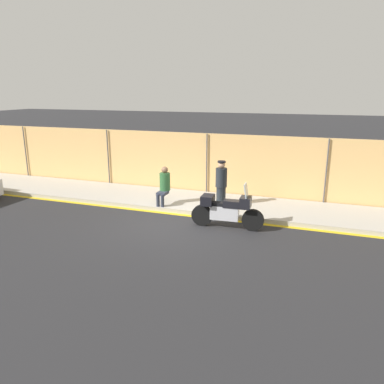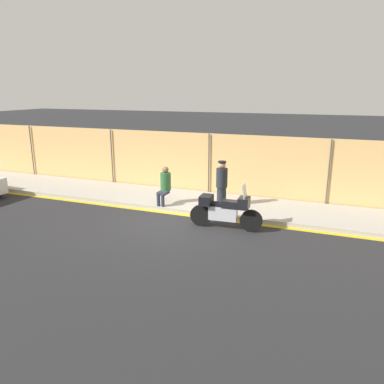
{
  "view_description": "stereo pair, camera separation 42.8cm",
  "coord_description": "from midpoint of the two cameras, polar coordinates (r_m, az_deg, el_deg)",
  "views": [
    {
      "loc": [
        4.34,
        -10.52,
        4.2
      ],
      "look_at": [
        0.21,
        1.29,
        0.77
      ],
      "focal_mm": 35.0,
      "sensor_mm": 36.0,
      "label": 1
    },
    {
      "loc": [
        4.75,
        -10.37,
        4.2
      ],
      "look_at": [
        0.21,
        1.29,
        0.77
      ],
      "focal_mm": 35.0,
      "sensor_mm": 36.0,
      "label": 2
    }
  ],
  "objects": [
    {
      "name": "curb_paint_stripe",
      "position": [
        12.99,
        -0.42,
        -3.53
      ],
      "size": [
        33.9,
        0.18,
        0.01
      ],
      "color": "gold",
      "rests_on": "ground_plane"
    },
    {
      "name": "sidewalk",
      "position": [
        14.22,
        1.67,
        -1.54
      ],
      "size": [
        33.9,
        2.63,
        0.15
      ],
      "color": "#ADA89E",
      "rests_on": "ground_plane"
    },
    {
      "name": "officer_standing",
      "position": [
        13.41,
        5.46,
        1.35
      ],
      "size": [
        0.41,
        0.41,
        1.62
      ],
      "color": "#1E2328",
      "rests_on": "sidewalk"
    },
    {
      "name": "motorcycle",
      "position": [
        11.65,
        6.09,
        -2.78
      ],
      "size": [
        2.29,
        0.56,
        1.48
      ],
      "rotation": [
        0.0,
        0.0,
        0.04
      ],
      "color": "black",
      "rests_on": "ground_plane"
    },
    {
      "name": "ground_plane",
      "position": [
        12.14,
        -2.13,
        -4.93
      ],
      "size": [
        120.0,
        120.0,
        0.0
      ],
      "primitive_type": "plane",
      "color": "#262628"
    },
    {
      "name": "storefront_fence",
      "position": [
        15.22,
        3.48,
        4.17
      ],
      "size": [
        32.2,
        0.17,
        2.52
      ],
      "color": "#E5B26B",
      "rests_on": "ground_plane"
    },
    {
      "name": "person_seated_on_curb",
      "position": [
        13.6,
        -3.26,
        1.32
      ],
      "size": [
        0.39,
        0.7,
        1.37
      ],
      "color": "#2D3342",
      "rests_on": "sidewalk"
    }
  ]
}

